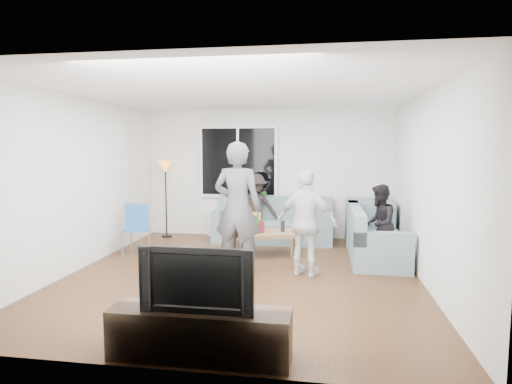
% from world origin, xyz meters
% --- Properties ---
extents(floor, '(5.00, 5.50, 0.04)m').
position_xyz_m(floor, '(0.00, 0.00, -0.02)').
color(floor, '#56351C').
rests_on(floor, ground).
extents(ceiling, '(5.00, 5.50, 0.04)m').
position_xyz_m(ceiling, '(0.00, 0.00, 2.62)').
color(ceiling, white).
rests_on(ceiling, ground).
extents(wall_back, '(5.00, 0.04, 2.60)m').
position_xyz_m(wall_back, '(0.00, 2.77, 1.30)').
color(wall_back, silver).
rests_on(wall_back, ground).
extents(wall_front, '(5.00, 0.04, 2.60)m').
position_xyz_m(wall_front, '(0.00, -2.77, 1.30)').
color(wall_front, silver).
rests_on(wall_front, ground).
extents(wall_left, '(0.04, 5.50, 2.60)m').
position_xyz_m(wall_left, '(-2.52, 0.00, 1.30)').
color(wall_left, silver).
rests_on(wall_left, ground).
extents(wall_right, '(0.04, 5.50, 2.60)m').
position_xyz_m(wall_right, '(2.52, 0.00, 1.30)').
color(wall_right, silver).
rests_on(wall_right, ground).
extents(window_frame, '(1.62, 0.06, 1.47)m').
position_xyz_m(window_frame, '(-0.60, 2.69, 1.55)').
color(window_frame, white).
rests_on(window_frame, wall_back).
extents(window_glass, '(1.50, 0.02, 1.35)m').
position_xyz_m(window_glass, '(-0.60, 2.65, 1.55)').
color(window_glass, black).
rests_on(window_glass, window_frame).
extents(window_mullion, '(0.05, 0.03, 1.35)m').
position_xyz_m(window_mullion, '(-0.60, 2.64, 1.55)').
color(window_mullion, white).
rests_on(window_mullion, window_frame).
extents(radiator, '(1.30, 0.12, 0.62)m').
position_xyz_m(radiator, '(-0.60, 2.65, 0.31)').
color(radiator, silver).
rests_on(radiator, floor).
extents(potted_plant, '(0.20, 0.17, 0.35)m').
position_xyz_m(potted_plant, '(-0.09, 2.62, 0.79)').
color(potted_plant, '#2D6E2C').
rests_on(potted_plant, radiator).
extents(vase, '(0.19, 0.19, 0.16)m').
position_xyz_m(vase, '(-0.74, 2.62, 0.70)').
color(vase, white).
rests_on(vase, radiator).
extents(sofa_back_section, '(2.30, 0.85, 0.85)m').
position_xyz_m(sofa_back_section, '(0.17, 2.27, 0.42)').
color(sofa_back_section, slate).
rests_on(sofa_back_section, floor).
extents(sofa_right_section, '(2.00, 0.85, 0.85)m').
position_xyz_m(sofa_right_section, '(2.02, 1.27, 0.42)').
color(sofa_right_section, slate).
rests_on(sofa_right_section, floor).
extents(sofa_corner, '(0.85, 0.85, 0.85)m').
position_xyz_m(sofa_corner, '(2.00, 2.27, 0.42)').
color(sofa_corner, slate).
rests_on(sofa_corner, floor).
extents(cushion_yellow, '(0.46, 0.43, 0.14)m').
position_xyz_m(cushion_yellow, '(-0.28, 2.25, 0.51)').
color(cushion_yellow, gold).
rests_on(cushion_yellow, sofa_back_section).
extents(cushion_red, '(0.45, 0.42, 0.13)m').
position_xyz_m(cushion_red, '(-0.34, 2.33, 0.51)').
color(cushion_red, maroon).
rests_on(cushion_red, sofa_back_section).
extents(coffee_table, '(1.23, 0.91, 0.40)m').
position_xyz_m(coffee_table, '(0.15, 1.18, 0.20)').
color(coffee_table, '#926A46').
rests_on(coffee_table, floor).
extents(pitcher, '(0.17, 0.17, 0.17)m').
position_xyz_m(pitcher, '(0.07, 1.17, 0.49)').
color(pitcher, maroon).
rests_on(pitcher, coffee_table).
extents(side_chair, '(0.50, 0.50, 0.86)m').
position_xyz_m(side_chair, '(-2.05, 0.90, 0.43)').
color(side_chair, '#265CA8').
rests_on(side_chair, floor).
extents(floor_lamp, '(0.32, 0.32, 1.56)m').
position_xyz_m(floor_lamp, '(-2.05, 2.36, 0.78)').
color(floor_lamp, orange).
rests_on(floor_lamp, floor).
extents(player_left, '(0.76, 0.54, 1.93)m').
position_xyz_m(player_left, '(-0.09, 0.07, 0.97)').
color(player_left, '#45454A').
rests_on(player_left, floor).
extents(player_right, '(0.97, 0.65, 1.53)m').
position_xyz_m(player_right, '(0.91, 0.13, 0.77)').
color(player_right, silver).
rests_on(player_right, floor).
extents(spectator_right, '(0.59, 0.70, 1.27)m').
position_xyz_m(spectator_right, '(2.02, 0.95, 0.63)').
color(spectator_right, black).
rests_on(spectator_right, floor).
extents(spectator_back, '(0.96, 0.71, 1.33)m').
position_xyz_m(spectator_back, '(-0.18, 2.30, 0.66)').
color(spectator_back, black).
rests_on(spectator_back, floor).
extents(tv_console, '(1.60, 0.40, 0.44)m').
position_xyz_m(tv_console, '(0.09, -2.50, 0.22)').
color(tv_console, '#35261A').
rests_on(tv_console, floor).
extents(television, '(1.00, 0.13, 0.57)m').
position_xyz_m(television, '(0.09, -2.50, 0.73)').
color(television, black).
rests_on(television, tv_console).
extents(bottle_a, '(0.07, 0.07, 0.21)m').
position_xyz_m(bottle_a, '(-0.14, 1.27, 0.51)').
color(bottle_a, red).
rests_on(bottle_a, coffee_table).
extents(bottle_e, '(0.07, 0.07, 0.19)m').
position_xyz_m(bottle_e, '(0.46, 1.27, 0.50)').
color(bottle_e, black).
rests_on(bottle_e, coffee_table).
extents(bottle_b, '(0.08, 0.08, 0.26)m').
position_xyz_m(bottle_b, '(0.04, 1.05, 0.53)').
color(bottle_b, '#34921A').
rests_on(bottle_b, coffee_table).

